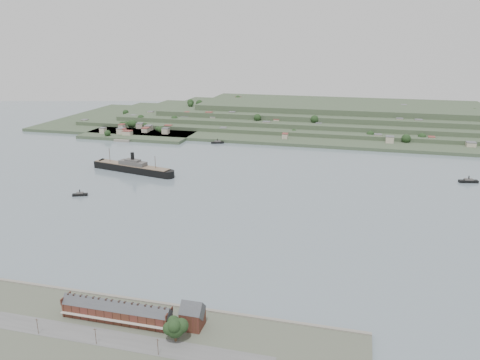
% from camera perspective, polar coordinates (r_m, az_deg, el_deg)
% --- Properties ---
extents(ground, '(1400.00, 1400.00, 0.00)m').
position_cam_1_polar(ground, '(381.67, -1.24, -3.41)').
color(ground, slate).
rests_on(ground, ground).
extents(near_shore, '(220.00, 80.00, 2.60)m').
position_cam_1_polar(near_shore, '(227.74, -14.76, -19.30)').
color(near_shore, '#4C5142').
rests_on(near_shore, ground).
extents(terrace_row, '(55.60, 9.80, 11.07)m').
position_cam_1_polar(terrace_row, '(242.11, -14.83, -15.23)').
color(terrace_row, '#4C291B').
rests_on(terrace_row, ground).
extents(gabled_building, '(10.40, 10.18, 14.09)m').
position_cam_1_polar(gabled_building, '(230.42, -5.82, -16.11)').
color(gabled_building, '#4C291B').
rests_on(gabled_building, ground).
extents(far_peninsula, '(760.00, 309.00, 30.00)m').
position_cam_1_polar(far_peninsula, '(750.20, 9.03, 7.61)').
color(far_peninsula, '#32432C').
rests_on(far_peninsula, ground).
extents(steamship, '(102.22, 32.95, 24.79)m').
position_cam_1_polar(steamship, '(494.28, -13.28, 1.52)').
color(steamship, black).
rests_on(steamship, ground).
extents(tugboat, '(13.19, 8.12, 5.79)m').
position_cam_1_polar(tugboat, '(432.48, -18.92, -1.66)').
color(tugboat, black).
rests_on(tugboat, ground).
extents(ferry_west, '(17.14, 10.52, 6.23)m').
position_cam_1_polar(ferry_west, '(610.20, -2.76, 4.62)').
color(ferry_west, black).
rests_on(ferry_west, ground).
extents(ferry_east, '(18.35, 8.77, 6.64)m').
position_cam_1_polar(ferry_east, '(496.34, 26.08, -0.10)').
color(ferry_east, black).
rests_on(ferry_east, ground).
extents(fig_tree, '(10.99, 9.52, 12.27)m').
position_cam_1_polar(fig_tree, '(221.16, -7.88, -17.37)').
color(fig_tree, '#473020').
rests_on(fig_tree, ground).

